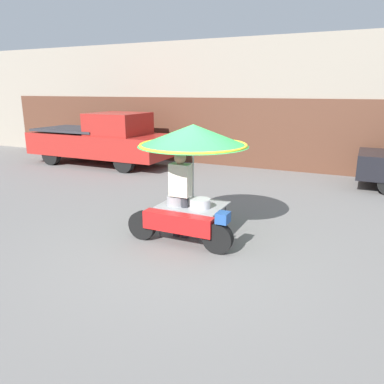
{
  "coord_description": "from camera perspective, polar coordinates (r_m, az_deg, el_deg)",
  "views": [
    {
      "loc": [
        2.64,
        -5.46,
        2.68
      ],
      "look_at": [
        -0.18,
        0.61,
        0.84
      ],
      "focal_mm": 35.0,
      "sensor_mm": 36.0,
      "label": 1
    }
  ],
  "objects": [
    {
      "name": "ground_plane",
      "position": [
        6.63,
        -0.83,
        -8.5
      ],
      "size": [
        36.0,
        36.0,
        0.0
      ],
      "primitive_type": "plane",
      "color": "slate"
    },
    {
      "name": "vendor_person",
      "position": [
        6.84,
        -1.78,
        0.26
      ],
      "size": [
        0.38,
        0.22,
        1.61
      ],
      "color": "#2D2D33",
      "rests_on": "ground"
    },
    {
      "name": "pickup_truck",
      "position": [
        14.09,
        -13.39,
        7.75
      ],
      "size": [
        5.35,
        1.95,
        1.89
      ],
      "color": "black",
      "rests_on": "ground"
    },
    {
      "name": "shopfront_building",
      "position": [
        14.0,
        14.41,
        12.81
      ],
      "size": [
        28.0,
        2.06,
        4.38
      ],
      "color": "gray",
      "rests_on": "ground"
    },
    {
      "name": "vendor_motorcycle_cart",
      "position": [
        6.77,
        -0.0,
        6.71
      ],
      "size": [
        2.02,
        2.01,
        2.08
      ],
      "color": "black",
      "rests_on": "ground"
    }
  ]
}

